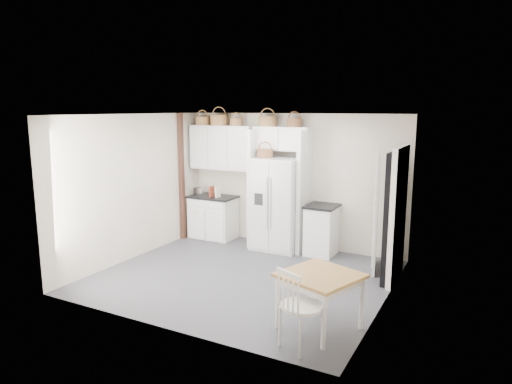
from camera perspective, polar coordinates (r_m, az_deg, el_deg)
The scene contains 28 objects.
floor at distance 7.55m, azimuth -1.62°, elevation -10.50°, with size 4.50×4.50×0.00m, color #3B3C44.
ceiling at distance 7.05m, azimuth -1.73°, elevation 9.64°, with size 4.50×4.50×0.00m, color white.
wall_back at distance 8.96m, azimuth 4.61°, elevation 1.44°, with size 4.50×4.50×0.00m, color beige.
wall_left at distance 8.50m, azimuth -15.01°, elevation 0.62°, with size 4.00×4.00×0.00m, color beige.
wall_right at distance 6.41m, azimuth 16.15°, elevation -2.58°, with size 4.00×4.00×0.00m, color beige.
refrigerator at distance 8.76m, azimuth 2.73°, elevation -1.49°, with size 0.92×0.74×1.77m, color silver.
base_cab_left at distance 9.64m, azimuth -5.35°, elevation -3.21°, with size 0.92×0.58×0.86m, color white.
base_cab_right at distance 8.60m, azimuth 8.20°, elevation -4.81°, with size 0.51×0.61×0.90m, color white.
dining_table at distance 5.84m, azimuth 7.95°, elevation -13.36°, with size 0.85×0.85×0.71m, color olive.
windsor_chair at distance 5.31m, azimuth 5.69°, elevation -14.04°, with size 0.49×0.45×1.00m, color white.
counter_left at distance 9.55m, azimuth -5.40°, elevation -0.60°, with size 0.96×0.62×0.04m, color black.
counter_right at distance 8.49m, azimuth 8.29°, elevation -1.76°, with size 0.55×0.65×0.04m, color black.
toaster at distance 9.69m, azimuth -7.11°, elevation 0.12°, with size 0.22×0.13×0.16m, color silver.
cookbook_red at distance 9.44m, azimuth -5.56°, elevation 0.07°, with size 0.03×0.15×0.22m, color #923821.
cookbook_cream at distance 9.36m, azimuth -4.78°, elevation -0.01°, with size 0.03×0.14×0.22m, color white.
basket_upper_a at distance 9.65m, azimuth -6.69°, elevation 8.83°, with size 0.30×0.30×0.17m, color brown.
basket_upper_b at distance 9.43m, azimuth -4.64°, elevation 8.95°, with size 0.36×0.36×0.21m, color brown.
basket_upper_c at distance 9.22m, azimuth -2.49°, elevation 8.74°, with size 0.25×0.25×0.15m, color brown.
basket_bridge_a at distance 8.89m, azimuth 1.45°, elevation 8.84°, with size 0.35×0.35×0.20m, color brown.
basket_bridge_b at distance 8.66m, azimuth 4.81°, elevation 8.64°, with size 0.28×0.28×0.16m, color brown.
basket_fridge_a at distance 8.62m, azimuth 1.14°, elevation 4.85°, with size 0.31×0.31×0.16m, color brown.
upper_cabinet at distance 9.42m, azimuth -4.20°, elevation 5.57°, with size 1.40×0.34×0.90m, color white.
bridge_cabinet at distance 8.77m, azimuth 3.34°, elevation 6.69°, with size 1.12×0.34×0.45m, color white.
fridge_panel_left at distance 8.99m, azimuth -0.03°, elevation 0.54°, with size 0.08×0.60×2.30m, color white.
fridge_panel_right at distance 8.57m, azimuth 6.02°, elevation -0.01°, with size 0.08×0.60×2.30m, color white.
trim_post at distance 9.49m, azimuth -9.28°, elevation 1.85°, with size 0.09×0.09×2.60m, color #3D2215.
doorway_void at distance 7.45m, azimuth 16.94°, elevation -3.00°, with size 0.18×0.85×2.05m, color black.
door_slab at distance 7.84m, azimuth 14.83°, elevation -2.23°, with size 0.80×0.04×2.05m, color white.
Camera 1 is at (3.46, -6.14, 2.70)m, focal length 32.00 mm.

